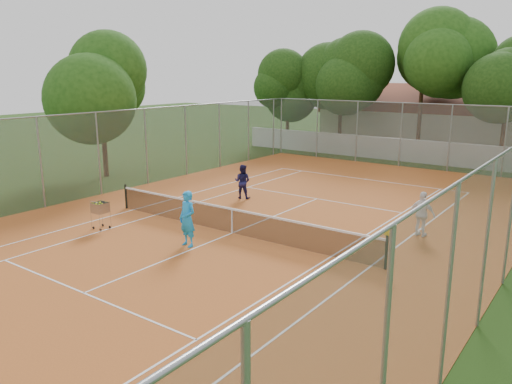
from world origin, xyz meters
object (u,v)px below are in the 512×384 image
Objects in this scene: clubhouse at (429,117)px; ball_hopper at (101,215)px; tennis_net at (232,220)px; player_far_right at (422,214)px; player_far_left at (242,181)px; player_near at (187,219)px.

ball_hopper is (-2.34, -31.52, -1.61)m from clubhouse.
player_far_right reaches higher than tennis_net.
player_far_left is (-0.94, -24.55, -1.37)m from clubhouse.
clubhouse is at bearing -108.68° from player_far_left.
player_near is at bearing 52.68° from player_far_right.
clubhouse is at bearing 82.31° from ball_hopper.
player_near reaches higher than ball_hopper.
tennis_net is 6.90m from player_far_right.
clubhouse is at bearing 100.67° from player_near.
player_far_right is 1.46× the size of ball_hopper.
clubhouse is 14.46× the size of ball_hopper.
tennis_net is at bearing 87.33° from player_near.
player_far_left is at bearing 123.42° from tennis_net.
clubhouse is (-2.00, 29.00, 1.69)m from tennis_net.
player_near is (1.64, -30.97, -1.22)m from clubhouse.
player_far_left is at bearing 119.52° from player_near.
clubhouse is 8.51× the size of player_near.
ball_hopper is at bearing -149.85° from tennis_net.
clubhouse is 24.61m from player_far_left.
player_near is 1.70× the size of ball_hopper.
player_far_right is 11.92m from ball_hopper.
clubhouse reaches higher than ball_hopper.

